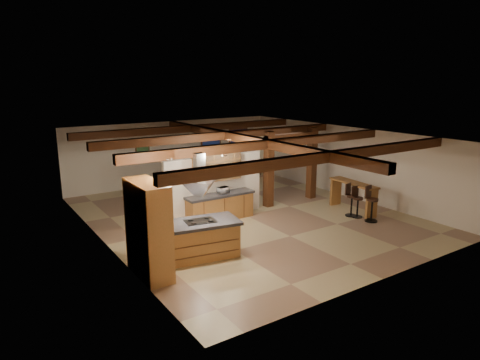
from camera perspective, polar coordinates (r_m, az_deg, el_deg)
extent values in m
plane|color=tan|center=(15.42, 0.75, -4.76)|extent=(12.00, 12.00, 0.00)
plane|color=silver|center=(20.18, -8.92, 3.66)|extent=(10.00, 0.00, 10.00)
plane|color=silver|center=(10.81, 19.11, -5.45)|extent=(10.00, 0.00, 10.00)
plane|color=silver|center=(12.97, -17.80, -2.26)|extent=(0.00, 12.00, 12.00)
plane|color=silver|center=(18.27, 13.84, 2.42)|extent=(0.00, 12.00, 12.00)
plane|color=#3E2213|center=(14.78, 0.79, 5.99)|extent=(12.00, 12.00, 0.00)
cube|color=#3E1F0F|center=(11.76, 11.88, 3.09)|extent=(10.00, 0.25, 0.28)
cube|color=#3E1F0F|center=(13.75, 3.86, 4.81)|extent=(10.00, 0.25, 0.28)
cube|color=#3E1F0F|center=(15.88, -1.88, 5.99)|extent=(10.00, 0.25, 0.28)
cube|color=#3E1F0F|center=(18.21, -6.39, 6.86)|extent=(10.00, 0.25, 0.28)
cube|color=#3E1F0F|center=(14.80, 0.78, 5.45)|extent=(0.28, 12.00, 0.28)
cube|color=#3E1F0F|center=(16.23, 3.85, 1.43)|extent=(0.30, 0.30, 2.90)
cube|color=#3E1F0F|center=(17.63, 9.55, 2.24)|extent=(0.30, 0.30, 2.90)
cube|color=#3E1F0F|center=(16.72, 6.93, 5.72)|extent=(2.50, 0.28, 0.28)
cube|color=silver|center=(15.01, -3.47, -0.92)|extent=(3.80, 0.18, 2.20)
cube|color=#A66635|center=(10.77, -12.12, -6.46)|extent=(0.64, 1.60, 2.40)
cube|color=silver|center=(10.89, -10.63, -6.45)|extent=(0.06, 0.62, 0.95)
cube|color=black|center=(10.84, -10.48, -5.42)|extent=(0.01, 0.50, 0.28)
cube|color=#A66635|center=(14.86, -2.67, -3.74)|extent=(2.40, 0.60, 0.86)
cube|color=black|center=(14.73, -2.69, -1.99)|extent=(2.50, 0.66, 0.08)
cube|color=#A66635|center=(14.69, -3.16, 1.77)|extent=(1.80, 0.34, 0.95)
cube|color=silver|center=(14.54, -2.79, 1.65)|extent=(1.74, 0.02, 0.90)
pyramid|color=silver|center=(11.51, -5.37, -2.18)|extent=(1.10, 1.10, 0.45)
cube|color=silver|center=(11.32, -5.46, 1.77)|extent=(0.26, 0.22, 0.73)
cube|color=#3E1F0F|center=(21.02, -3.89, 4.31)|extent=(1.10, 0.05, 1.70)
cube|color=black|center=(20.99, -3.85, 4.30)|extent=(0.95, 0.02, 1.55)
cube|color=#3E1F0F|center=(21.84, -0.24, 4.69)|extent=(1.10, 0.05, 1.70)
cube|color=black|center=(21.82, -0.19, 4.68)|extent=(0.95, 0.02, 1.55)
cube|color=#3E1F0F|center=(19.51, -12.87, 3.90)|extent=(0.65, 0.04, 0.85)
cube|color=#24552D|center=(19.49, -12.85, 3.89)|extent=(0.55, 0.01, 0.75)
cylinder|color=silver|center=(11.06, -2.14, 3.31)|extent=(0.16, 0.16, 0.03)
cylinder|color=silver|center=(13.82, -1.47, 5.34)|extent=(0.16, 0.16, 0.03)
cylinder|color=silver|center=(10.68, -9.42, 2.77)|extent=(0.16, 0.16, 0.03)
cube|color=#A66635|center=(11.91, -5.24, -8.02)|extent=(2.09, 1.30, 0.93)
cube|color=black|center=(11.73, -5.29, -5.70)|extent=(2.25, 1.45, 0.09)
cube|color=black|center=(11.72, -5.29, -5.48)|extent=(0.90, 0.68, 0.02)
imported|color=#401B10|center=(17.96, -2.91, -1.18)|extent=(1.89, 1.49, 0.59)
imported|color=black|center=(20.70, -2.54, 0.86)|extent=(2.32, 1.38, 0.64)
imported|color=#B3B3B8|center=(14.76, -2.26, -1.36)|extent=(0.41, 0.29, 0.22)
cube|color=#A66635|center=(16.20, 14.91, -0.39)|extent=(0.72, 2.14, 0.06)
cube|color=#A66635|center=(15.68, 17.13, -3.05)|extent=(0.48, 0.15, 1.05)
cube|color=#A66635|center=(17.01, 12.64, -1.51)|extent=(0.48, 0.15, 1.05)
cube|color=#3E1F0F|center=(21.85, 2.07, 1.40)|extent=(0.57, 0.57, 0.54)
cylinder|color=black|center=(21.78, 2.08, 2.32)|extent=(0.07, 0.07, 0.18)
cone|color=#EACA8C|center=(21.74, 2.09, 2.78)|extent=(0.31, 0.31, 0.20)
cylinder|color=black|center=(15.26, 17.25, -2.53)|extent=(0.39, 0.39, 0.08)
cube|color=black|center=(15.29, 16.72, -1.50)|extent=(0.37, 0.10, 0.43)
cylinder|color=black|center=(15.37, 17.15, -3.92)|extent=(0.06, 0.06, 0.76)
cylinder|color=black|center=(15.48, 17.06, -5.22)|extent=(0.43, 0.43, 0.03)
cylinder|color=black|center=(15.68, 14.71, -2.10)|extent=(0.37, 0.37, 0.07)
cube|color=black|center=(15.70, 14.21, -1.16)|extent=(0.35, 0.12, 0.41)
cylinder|color=black|center=(15.78, 14.63, -3.39)|extent=(0.06, 0.06, 0.71)
cylinder|color=black|center=(15.88, 14.56, -4.59)|extent=(0.41, 0.41, 0.03)
cylinder|color=black|center=(15.60, 15.47, -2.38)|extent=(0.35, 0.35, 0.07)
cube|color=black|center=(15.65, 15.08, -1.46)|extent=(0.33, 0.05, 0.39)
cylinder|color=black|center=(15.69, 15.39, -3.60)|extent=(0.06, 0.06, 0.68)
cylinder|color=black|center=(15.79, 15.32, -4.74)|extent=(0.39, 0.39, 0.03)
cube|color=#3E1F0F|center=(17.10, -5.14, -1.28)|extent=(0.60, 0.60, 0.07)
cube|color=#3E1F0F|center=(17.23, -5.24, 0.21)|extent=(0.44, 0.23, 0.82)
cylinder|color=#3E1F0F|center=(16.98, -5.70, -2.31)|extent=(0.05, 0.05, 0.46)
cylinder|color=#3E1F0F|center=(17.01, -4.45, -2.26)|extent=(0.05, 0.05, 0.46)
cylinder|color=#3E1F0F|center=(17.33, -5.79, -1.98)|extent=(0.05, 0.05, 0.46)
cylinder|color=#3E1F0F|center=(17.36, -4.57, -1.93)|extent=(0.05, 0.05, 0.46)
cube|color=#3E1F0F|center=(18.58, -5.54, -0.10)|extent=(0.60, 0.60, 0.07)
cube|color=#3E1F0F|center=(18.26, -5.51, 0.96)|extent=(0.44, 0.23, 0.82)
cylinder|color=#3E1F0F|center=(18.83, -5.00, -0.72)|extent=(0.05, 0.05, 0.46)
cylinder|color=#3E1F0F|center=(18.81, -6.12, -0.77)|extent=(0.05, 0.05, 0.46)
cylinder|color=#3E1F0F|center=(18.47, -4.90, -1.00)|extent=(0.05, 0.05, 0.46)
cylinder|color=#3E1F0F|center=(18.45, -6.05, -1.05)|extent=(0.05, 0.05, 0.46)
cube|color=#3E1F0F|center=(17.28, -0.10, -1.06)|extent=(0.60, 0.60, 0.07)
cube|color=#3E1F0F|center=(17.41, -0.23, 0.40)|extent=(0.44, 0.23, 0.82)
cylinder|color=#3E1F0F|center=(17.15, -0.61, -2.09)|extent=(0.05, 0.05, 0.46)
cylinder|color=#3E1F0F|center=(17.21, 0.61, -2.03)|extent=(0.05, 0.05, 0.46)
cylinder|color=#3E1F0F|center=(17.50, -0.80, -1.77)|extent=(0.05, 0.05, 0.46)
cylinder|color=#3E1F0F|center=(17.56, 0.39, -1.72)|extent=(0.05, 0.05, 0.46)
cube|color=#3E1F0F|center=(18.74, -0.89, 0.08)|extent=(0.60, 0.60, 0.07)
cube|color=#3E1F0F|center=(18.43, -0.78, 1.14)|extent=(0.44, 0.23, 0.82)
cylinder|color=#3E1F0F|center=(19.01, -0.42, -0.54)|extent=(0.05, 0.05, 0.46)
cylinder|color=#3E1F0F|center=(18.96, -1.52, -0.58)|extent=(0.05, 0.05, 0.46)
cylinder|color=#3E1F0F|center=(18.66, -0.24, -0.81)|extent=(0.05, 0.05, 0.46)
cylinder|color=#3E1F0F|center=(18.60, -1.36, -0.85)|extent=(0.05, 0.05, 0.46)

